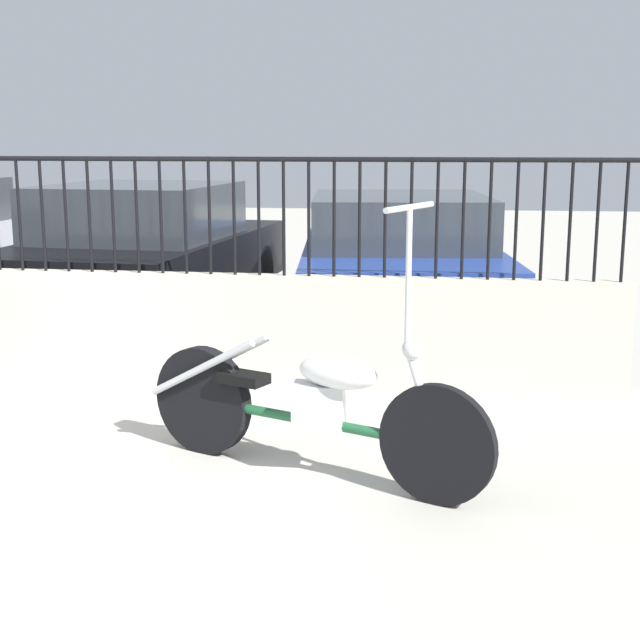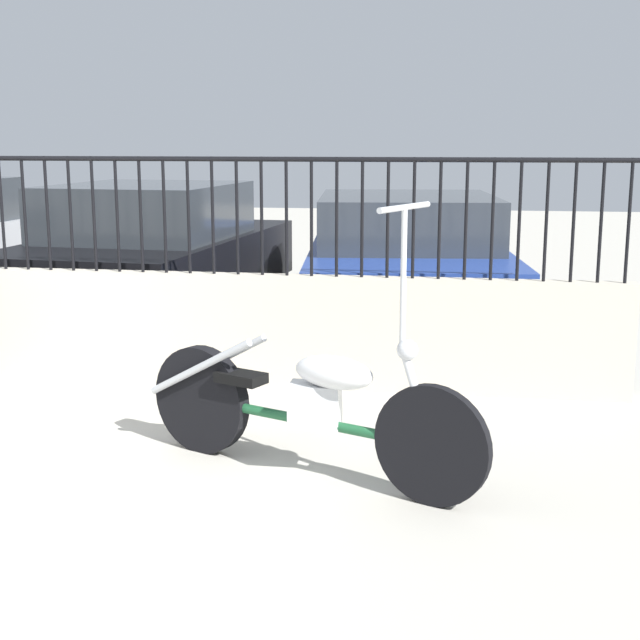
# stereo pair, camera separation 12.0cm
# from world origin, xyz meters

# --- Properties ---
(low_wall) EXTENTS (8.95, 0.18, 0.85)m
(low_wall) POSITION_xyz_m (0.00, 2.46, 0.42)
(low_wall) COLOR beige
(low_wall) RESTS_ON ground_plane
(fence_railing) EXTENTS (8.95, 0.04, 0.87)m
(fence_railing) POSITION_xyz_m (-0.00, 2.46, 1.42)
(fence_railing) COLOR black
(fence_railing) RESTS_ON low_wall
(motorcycle_green) EXTENTS (2.02, 1.00, 1.54)m
(motorcycle_green) POSITION_xyz_m (2.33, 0.70, 0.41)
(motorcycle_green) COLOR black
(motorcycle_green) RESTS_ON ground_plane
(car_black) EXTENTS (2.17, 4.17, 1.40)m
(car_black) POSITION_xyz_m (0.10, 4.84, 0.70)
(car_black) COLOR black
(car_black) RESTS_ON ground_plane
(car_blue) EXTENTS (2.34, 4.54, 1.30)m
(car_blue) POSITION_xyz_m (2.69, 5.11, 0.66)
(car_blue) COLOR black
(car_blue) RESTS_ON ground_plane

